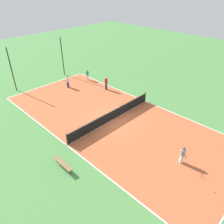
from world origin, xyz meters
The scene contains 12 objects.
ground_plane centered at (0.00, 0.00, 0.00)m, with size 80.00×80.00×0.00m, color #518E47.
court_surface centered at (0.00, 0.00, 0.01)m, with size 10.58×23.18×0.02m.
tennis_net centered at (0.00, 0.00, 0.58)m, with size 10.38×0.10×1.09m.
bench centered at (-6.84, -1.84, 0.39)m, with size 0.36×1.97×0.45m.
player_far_white centered at (1.38, 9.03, 0.83)m, with size 0.97×0.78×1.43m.
player_coach_red centered at (4.29, 5.23, 0.95)m, with size 0.50×0.50×1.63m.
player_baseline_gray centered at (-0.45, -7.58, 0.83)m, with size 0.94×0.83×1.44m.
player_far_green centered at (4.60, 9.11, 0.78)m, with size 0.47×0.47×1.36m.
tennis_ball_midcourt centered at (2.70, -8.90, 0.06)m, with size 0.07×0.07×0.07m, color #CCE033.
tennis_ball_left_sideline centered at (-1.32, -10.42, 0.06)m, with size 0.07×0.07×0.07m, color #CCE033.
fence_post_back_left centered at (-3.48, 12.83, 2.58)m, with size 0.12×0.12×5.16m.
fence_post_back_right centered at (3.48, 12.83, 2.58)m, with size 0.12×0.12×5.16m.
Camera 1 is at (-12.38, -12.22, 11.60)m, focal length 35.00 mm.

